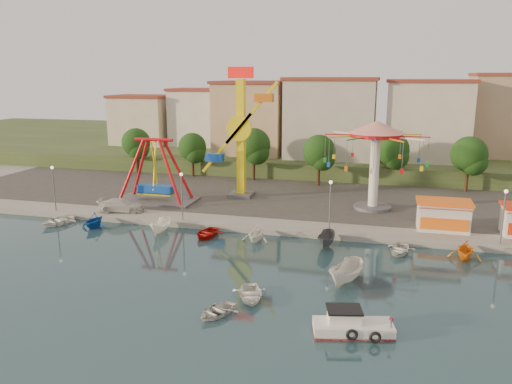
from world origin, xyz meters
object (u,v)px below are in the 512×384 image
(rowboat_a, at_px, (250,294))
(skiff, at_px, (347,274))
(cabin_motorboat, at_px, (351,326))
(van, at_px, (121,205))
(pirate_ship_ride, at_px, (155,172))
(kamikaze_tower, at_px, (243,137))
(wave_swinger, at_px, (376,145))

(rowboat_a, relative_size, skiff, 0.77)
(cabin_motorboat, xyz_separation_m, van, (-27.82, 20.68, 0.88))
(cabin_motorboat, relative_size, rowboat_a, 1.47)
(rowboat_a, xyz_separation_m, van, (-20.27, 17.41, 0.98))
(cabin_motorboat, bearing_deg, pirate_ship_ride, 121.88)
(skiff, bearing_deg, cabin_motorboat, -63.29)
(rowboat_a, xyz_separation_m, skiff, (6.65, 4.38, 0.54))
(pirate_ship_ride, height_order, rowboat_a, pirate_ship_ride)
(kamikaze_tower, relative_size, rowboat_a, 4.55)
(pirate_ship_ride, relative_size, cabin_motorboat, 1.88)
(pirate_ship_ride, distance_m, skiff, 31.35)
(van, bearing_deg, skiff, -128.97)
(wave_swinger, bearing_deg, kamikaze_tower, 174.09)
(wave_swinger, xyz_separation_m, skiff, (-1.28, -21.65, -7.28))
(cabin_motorboat, distance_m, skiff, 7.72)
(skiff, distance_m, van, 29.91)
(kamikaze_tower, distance_m, skiff, 28.83)
(pirate_ship_ride, height_order, kamikaze_tower, kamikaze_tower)
(wave_swinger, height_order, cabin_motorboat, wave_swinger)
(wave_swinger, distance_m, rowboat_a, 28.32)
(skiff, xyz_separation_m, van, (-26.92, 13.03, 0.44))
(van, bearing_deg, wave_swinger, -86.13)
(wave_swinger, height_order, van, wave_swinger)
(kamikaze_tower, bearing_deg, pirate_ship_ride, -153.77)
(rowboat_a, distance_m, skiff, 7.98)
(wave_swinger, relative_size, rowboat_a, 3.20)
(skiff, bearing_deg, pirate_ship_ride, 163.72)
(kamikaze_tower, xyz_separation_m, wave_swinger, (16.40, -1.70, -0.29))
(kamikaze_tower, distance_m, wave_swinger, 16.49)
(rowboat_a, bearing_deg, cabin_motorboat, -42.17)
(rowboat_a, bearing_deg, kamikaze_tower, 88.23)
(pirate_ship_ride, xyz_separation_m, rowboat_a, (18.47, -22.81, -4.02))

